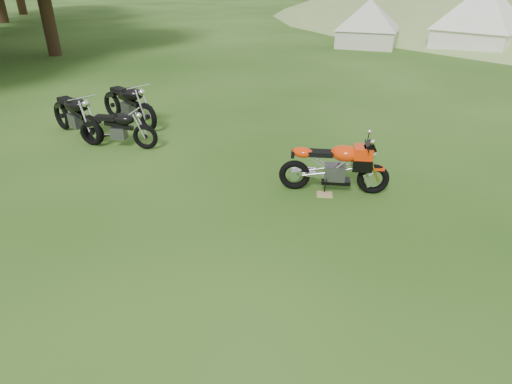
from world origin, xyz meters
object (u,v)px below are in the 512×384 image
at_px(tent_mid, 481,19).
at_px(plywood_board, 325,194).
at_px(vintage_moto_b, 117,127).
at_px(vintage_moto_d, 75,114).
at_px(sport_motorcycle, 335,163).
at_px(tent_left, 369,21).
at_px(vintage_moto_c, 128,102).

bearing_deg(tent_mid, plywood_board, -78.62).
xyz_separation_m(vintage_moto_b, vintage_moto_d, (-1.30, 0.22, 0.10)).
distance_m(sport_motorcycle, tent_mid, 17.29).
relative_size(tent_left, tent_mid, 0.83).
height_order(vintage_moto_c, vintage_moto_d, vintage_moto_c).
distance_m(vintage_moto_d, tent_mid, 18.85).
bearing_deg(vintage_moto_d, vintage_moto_c, 87.31).
xyz_separation_m(plywood_board, vintage_moto_b, (-4.67, 0.66, 0.44)).
distance_m(sport_motorcycle, tent_left, 16.64).
bearing_deg(vintage_moto_c, sport_motorcycle, 2.73).
distance_m(sport_motorcycle, plywood_board, 0.57).
distance_m(vintage_moto_c, tent_left, 15.19).
relative_size(vintage_moto_d, tent_mid, 0.63).
xyz_separation_m(vintage_moto_b, vintage_moto_c, (-0.71, 1.42, 0.10)).
distance_m(sport_motorcycle, vintage_moto_c, 5.79).
bearing_deg(sport_motorcycle, plywood_board, -126.87).
xyz_separation_m(vintage_moto_b, tent_left, (3.17, 16.09, 0.74)).
xyz_separation_m(plywood_board, vintage_moto_d, (-5.97, 0.89, 0.54)).
relative_size(vintage_moto_b, tent_left, 0.63).
height_order(vintage_moto_b, tent_mid, tent_mid).
height_order(vintage_moto_c, tent_left, tent_left).
bearing_deg(tent_left, plywood_board, -85.40).
relative_size(sport_motorcycle, tent_mid, 0.54).
bearing_deg(vintage_moto_d, tent_left, 97.62).
xyz_separation_m(tent_left, tent_mid, (5.07, 0.36, 0.24)).
bearing_deg(plywood_board, vintage_moto_c, 158.86).
height_order(vintage_moto_c, tent_mid, tent_mid).
relative_size(sport_motorcycle, vintage_moto_c, 0.85).
bearing_deg(tent_left, vintage_moto_b, -101.66).
distance_m(vintage_moto_c, tent_mid, 17.52).
xyz_separation_m(plywood_board, tent_mid, (3.57, 17.12, 1.42)).
distance_m(vintage_moto_c, vintage_moto_d, 1.33).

